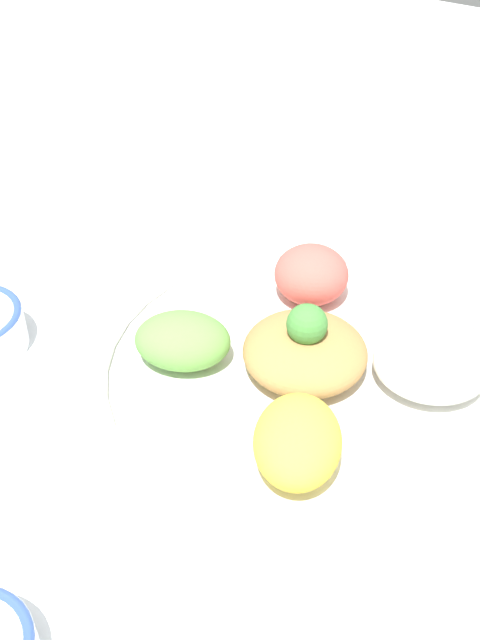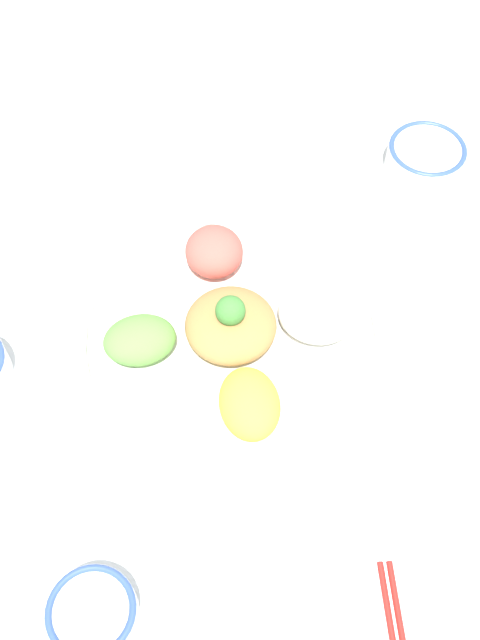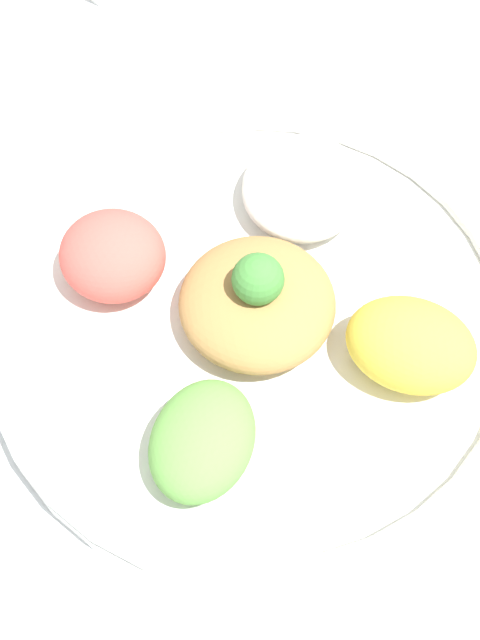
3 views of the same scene
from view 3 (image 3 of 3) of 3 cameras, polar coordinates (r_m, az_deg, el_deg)
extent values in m
plane|color=white|center=(0.68, 4.14, 0.03)|extent=(2.40, 2.40, 0.00)
cylinder|color=white|center=(0.66, 1.06, -0.30)|extent=(0.40, 0.40, 0.02)
torus|color=white|center=(0.65, 1.08, 0.34)|extent=(0.40, 0.40, 0.02)
ellipsoid|color=yellow|center=(0.62, 10.87, -1.59)|extent=(0.11, 0.10, 0.06)
ellipsoid|color=white|center=(0.70, 4.09, 8.46)|extent=(0.13, 0.13, 0.04)
ellipsoid|color=#E55B51|center=(0.66, -8.16, 4.10)|extent=(0.10, 0.10, 0.05)
ellipsoid|color=#6BAD4C|center=(0.59, -2.42, -7.72)|extent=(0.10, 0.11, 0.05)
ellipsoid|color=#AD7F47|center=(0.63, 1.11, 1.08)|extent=(0.11, 0.11, 0.04)
sphere|color=#478E3D|center=(0.61, 1.16, 2.63)|extent=(0.04, 0.04, 0.04)
camera|label=1|loc=(0.52, 71.63, 9.82)|focal=42.00mm
camera|label=2|loc=(0.50, 109.62, 21.25)|focal=42.00mm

